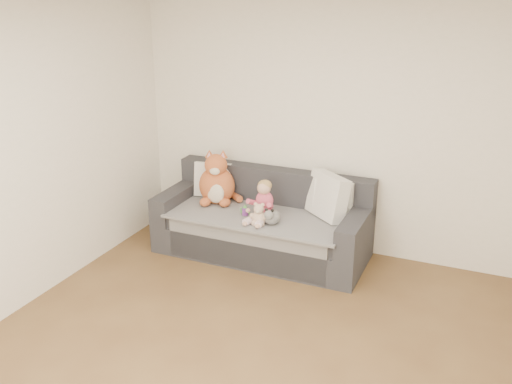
% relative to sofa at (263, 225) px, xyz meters
% --- Properties ---
extents(room_shell, '(5.00, 5.00, 5.00)m').
position_rel_sofa_xyz_m(room_shell, '(0.71, -1.64, 0.99)').
color(room_shell, brown).
rests_on(room_shell, ground).
extents(sofa, '(2.20, 0.94, 0.85)m').
position_rel_sofa_xyz_m(sofa, '(0.00, 0.00, 0.00)').
color(sofa, '#27272C').
rests_on(sofa, ground).
extents(cushion_left, '(0.44, 0.26, 0.39)m').
position_rel_sofa_xyz_m(cushion_left, '(-0.69, 0.21, 0.35)').
color(cushion_left, silver).
rests_on(cushion_left, sofa).
extents(cushion_right_back, '(0.40, 0.18, 0.38)m').
position_rel_sofa_xyz_m(cushion_right_back, '(0.70, 0.20, 0.35)').
color(cushion_right_back, silver).
rests_on(cushion_right_back, sofa).
extents(cushion_right_front, '(0.52, 0.48, 0.47)m').
position_rel_sofa_xyz_m(cushion_right_front, '(0.65, 0.12, 0.39)').
color(cushion_right_front, silver).
rests_on(cushion_right_front, sofa).
extents(toddler, '(0.29, 0.41, 0.41)m').
position_rel_sofa_xyz_m(toddler, '(0.07, -0.18, 0.33)').
color(toddler, '#D94C78').
rests_on(toddler, sofa).
extents(plush_cat, '(0.49, 0.48, 0.61)m').
position_rel_sofa_xyz_m(plush_cat, '(-0.57, 0.05, 0.39)').
color(plush_cat, '#B75728').
rests_on(plush_cat, sofa).
extents(teddy_bear, '(0.18, 0.14, 0.23)m').
position_rel_sofa_xyz_m(teddy_bear, '(0.10, -0.34, 0.26)').
color(teddy_bear, beige).
rests_on(teddy_bear, sofa).
extents(plush_cow, '(0.16, 0.24, 0.19)m').
position_rel_sofa_xyz_m(plush_cow, '(0.21, -0.29, 0.24)').
color(plush_cow, white).
rests_on(plush_cow, sofa).
extents(sippy_cup, '(0.10, 0.07, 0.11)m').
position_rel_sofa_xyz_m(sippy_cup, '(-0.13, -0.18, 0.22)').
color(sippy_cup, '#77348E').
rests_on(sippy_cup, sofa).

